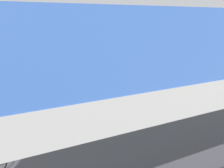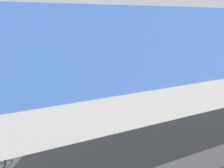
{
  "view_description": "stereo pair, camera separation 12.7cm",
  "coord_description": "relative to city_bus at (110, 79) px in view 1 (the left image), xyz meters",
  "views": [
    {
      "loc": [
        11.09,
        16.45,
        6.34
      ],
      "look_at": [
        1.45,
        -0.28,
        1.6
      ],
      "focal_mm": 42.74,
      "sensor_mm": 36.0,
      "label": 1
    },
    {
      "loc": [
        10.98,
        16.52,
        6.34
      ],
      "look_at": [
        1.45,
        -0.28,
        1.6
      ],
      "focal_mm": 42.74,
      "sensor_mm": 36.0,
      "label": 2
    }
  ],
  "objects": [
    {
      "name": "traffic_sign",
      "position": [
        -7.75,
        -3.46,
        0.01
      ],
      "size": [
        0.08,
        0.6,
        2.8
      ],
      "color": "slate",
      "rests_on": "ground"
    },
    {
      "name": "ground",
      "position": [
        -1.39,
        0.66,
        -1.88
      ],
      "size": [
        80.0,
        80.0,
        0.0
      ],
      "primitive_type": "plane",
      "color": "#424247"
    },
    {
      "name": "bicycle_black",
      "position": [
        8.12,
        3.87,
        -1.51
      ],
      "size": [
        1.77,
        0.44,
        0.96
      ],
      "color": "black",
      "rests_on": "ground"
    },
    {
      "name": "lane_dash_leftmost",
      "position": [
        -7.39,
        -2.11,
        -1.88
      ],
      "size": [
        2.0,
        0.2,
        0.01
      ],
      "primitive_type": "cube",
      "color": "silver",
      "rests_on": "ground"
    },
    {
      "name": "city_bus",
      "position": [
        0.0,
        0.0,
        0.0
      ],
      "size": [
        11.54,
        2.85,
        3.15
      ],
      "color": "#1E8C38",
      "rests_on": "ground"
    },
    {
      "name": "lane_dash_centre",
      "position": [
        0.61,
        -2.11,
        -1.88
      ],
      "size": [
        2.0,
        0.2,
        0.01
      ],
      "primitive_type": "cube",
      "color": "silver",
      "rests_on": "ground"
    },
    {
      "name": "lane_dash_left",
      "position": [
        -3.39,
        -2.11,
        -1.88
      ],
      "size": [
        2.0,
        0.2,
        0.01
      ],
      "primitive_type": "cube",
      "color": "silver",
      "rests_on": "ground"
    },
    {
      "name": "lane_dash_right",
      "position": [
        4.61,
        -2.11,
        -1.88
      ],
      "size": [
        2.0,
        0.2,
        0.01
      ],
      "primitive_type": "cube",
      "color": "silver",
      "rests_on": "ground"
    }
  ]
}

